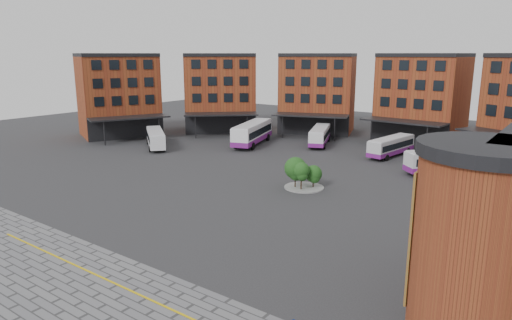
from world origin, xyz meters
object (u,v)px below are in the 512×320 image
Objects in this scene: bus_d at (391,146)px; bus_e at (448,161)px; bus_a at (156,137)px; bus_b at (252,133)px; tree_island at (302,172)px; bus_c at (320,135)px.

bus_e is (9.21, -5.78, 0.11)m from bus_d.
bus_a is 0.98× the size of bus_e.
bus_b is 30.67m from bus_e.
bus_a is 0.91× the size of bus_d.
bus_e is at bearing -38.51° from bus_a.
bus_e is (30.65, -1.03, -0.32)m from bus_b.
bus_b reaches higher than bus_a.
bus_b is (-19.31, 17.00, 0.07)m from tree_island.
bus_c reaches higher than bus_d.
bus_b is at bearing 138.64° from tree_island.
bus_d is (2.13, 21.75, -0.36)m from tree_island.
bus_b is at bearing -6.40° from bus_a.
bus_a is at bearing -152.11° from bus_b.
bus_a is at bearing 168.89° from tree_island.
bus_a is 26.32m from bus_c.
bus_a is 15.48m from bus_b.
bus_d is at bearing 84.41° from tree_island.
bus_e is at bearing 54.63° from tree_island.
bus_b is 1.28× the size of bus_d.
bus_d is at bearing -25.98° from bus_a.
bus_a is at bearing -122.65° from bus_e.
bus_c is 1.03× the size of bus_d.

